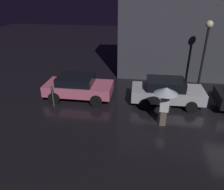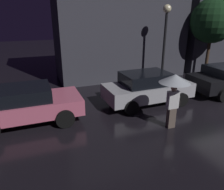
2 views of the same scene
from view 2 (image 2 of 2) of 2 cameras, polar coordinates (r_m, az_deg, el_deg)
building_facade_left at (r=14.36m, az=2.34°, el=19.75°), size 8.06×3.00×7.48m
building_facade_right at (r=19.34m, az=27.21°, el=16.68°), size 7.67×3.00×6.70m
parked_car_pink at (r=8.78m, az=-21.53°, el=-2.18°), size 3.98×2.05×1.42m
parked_car_silver at (r=10.06m, az=9.21°, el=1.91°), size 4.05×1.91×1.48m
pedestrian_with_umbrella at (r=7.79m, az=16.00°, el=2.47°), size 1.08×1.08×2.01m
street_lamp_near at (r=12.65m, az=13.78°, el=16.19°), size 0.43×0.43×4.38m
street_tree at (r=15.43m, az=24.85°, el=17.21°), size 2.73×2.73×4.89m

